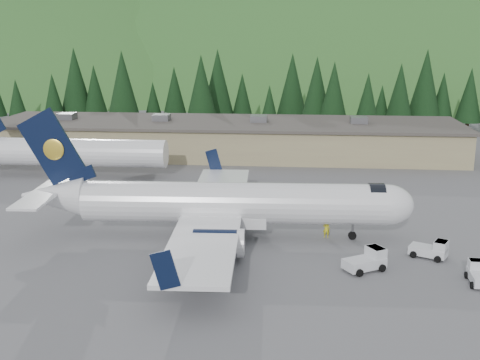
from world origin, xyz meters
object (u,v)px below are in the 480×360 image
baggage_tug_c (479,274)px  baggage_tug_b (432,250)px  second_airliner (61,151)px  ramp_worker (326,229)px  airliner (223,204)px  baggage_tug_a (367,260)px  terminal_building (226,138)px

baggage_tug_c → baggage_tug_b: bearing=29.7°
second_airliner → ramp_worker: bearing=-32.5°
airliner → baggage_tug_a: size_ratio=9.75×
second_airliner → baggage_tug_b: second_airliner is taller
airliner → second_airliner: size_ratio=1.31×
baggage_tug_a → ramp_worker: size_ratio=2.15×
baggage_tug_c → terminal_building: bearing=30.7°
baggage_tug_c → terminal_building: size_ratio=0.04×
ramp_worker → baggage_tug_b: bearing=157.9°
terminal_building → second_airliner: bearing=-141.2°
terminal_building → ramp_worker: bearing=-70.1°
airliner → second_airliner: airliner is taller
second_airliner → baggage_tug_b: bearing=-31.4°
airliner → second_airliner: 32.49m
baggage_tug_a → baggage_tug_b: bearing=-2.6°
second_airliner → ramp_worker: (33.43, -21.32, -2.46)m
second_airliner → airliner: bearing=-42.7°
airliner → baggage_tug_b: airliner is taller
second_airliner → baggage_tug_a: (36.33, -28.74, -2.53)m
baggage_tug_c → terminal_building: terminal_building is taller
baggage_tug_a → ramp_worker: bearing=80.2°
airliner → baggage_tug_c: (20.68, -8.52, -2.51)m
airliner → baggage_tug_b: (18.18, -3.59, -2.48)m
baggage_tug_c → second_airliner: bearing=58.4°
baggage_tug_c → airliner: bearing=70.5°
airliner → second_airliner: (-23.87, 22.04, 0.12)m
airliner → baggage_tug_c: size_ratio=12.13×
terminal_building → baggage_tug_b: bearing=-62.0°
second_airliner → terminal_building: 25.55m
baggage_tug_a → terminal_building: size_ratio=0.05×
baggage_tug_b → terminal_building: size_ratio=0.05×
baggage_tug_a → ramp_worker: baggage_tug_a is taller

